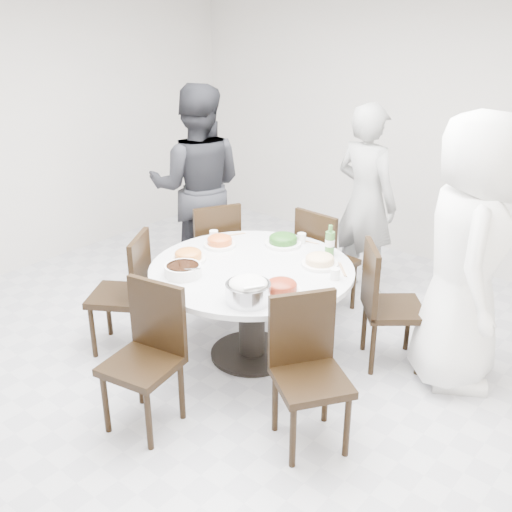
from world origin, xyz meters
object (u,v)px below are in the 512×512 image
Objects in this scene: chair_sw at (119,293)px; rice_bowl at (248,293)px; chair_s at (141,362)px; beverage_bottle at (330,241)px; diner_middle at (366,202)px; dining_table at (252,312)px; diner_right at (466,254)px; soup_bowl at (183,270)px; diner_left at (198,187)px; chair_se at (312,378)px; chair_ne at (394,306)px; chair_n at (328,260)px; chair_nw at (211,251)px.

rice_bowl is at bearing 63.59° from chair_sw.
chair_s is 3.85× the size of beverage_bottle.
dining_table is at bearing 97.95° from diner_middle.
rice_bowl is 1.20× the size of beverage_bottle.
chair_s is at bearing 116.46° from diner_right.
soup_bowl is at bearing 70.41° from chair_sw.
rice_bowl reaches higher than dining_table.
chair_se is at bearing 110.83° from diner_left.
dining_table is 5.08× the size of rice_bowl.
rice_bowl is at bearing 112.57° from chair_ne.
diner_left is at bearing 15.25° from chair_n.
chair_ne is at bearing 37.26° from chair_se.
soup_bowl is at bearing -122.83° from dining_table.
diner_left is 6.39× the size of rice_bowl.
diner_right reaches higher than chair_n.
diner_left reaches higher than chair_se.
diner_middle is at bearing 88.04° from dining_table.
dining_table is 1.04m from chair_nw.
soup_bowl is (-0.29, 0.65, 0.32)m from chair_s.
diner_right reaches higher than chair_s.
chair_sw is at bearing 64.50° from chair_n.
chair_sw is (-1.72, -1.17, 0.00)m from chair_ne.
diner_right is (0.43, 0.11, 0.49)m from chair_ne.
chair_n is 1.41m from diner_left.
beverage_bottle reaches higher than soup_bowl.
diner_left is (-1.30, -0.26, 0.47)m from chair_n.
chair_se is 3.85× the size of beverage_bottle.
chair_ne is 0.68m from beverage_bottle.
dining_table is 1.07m from chair_se.
dining_table is 0.80m from beverage_bottle.
chair_nw is 0.65m from diner_left.
diner_middle is 6.77× the size of soup_bowl.
rice_bowl is at bearing -0.50° from soup_bowl.
diner_right reaches higher than diner_left.
beverage_bottle is at bearing 72.23° from diner_right.
chair_nw is 3.22× the size of rice_bowl.
chair_n is (0.01, 1.00, 0.10)m from dining_table.
diner_left reaches higher than beverage_bottle.
rice_bowl is (1.24, -0.94, 0.34)m from chair_nw.
beverage_bottle reaches higher than chair_n.
diner_left is at bearing 94.17° from chair_se.
chair_nw is at bearing -178.33° from beverage_bottle.
chair_nw is at bearing 52.64° from chair_ne.
chair_s is (0.92, -1.58, 0.00)m from chair_nw.
chair_ne is 1.00× the size of chair_nw.
chair_s is 3.22× the size of rice_bowl.
chair_nw is at bearing 67.46° from diner_right.
diner_middle is at bearing 78.06° from chair_s.
diner_left is at bearing 144.22° from rice_bowl.
chair_sw is at bearing 125.00° from chair_se.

